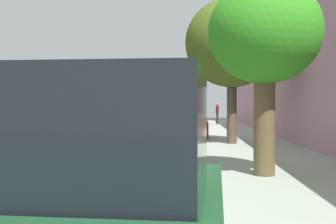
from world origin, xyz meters
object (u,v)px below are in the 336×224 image
Objects in this scene: parked_sedan_black_mid at (172,126)px; pedestrian_on_phone at (217,112)px; parked_suv_red_far at (180,115)px; street_tree_mid_block at (232,43)px; cyclist_with_backpack at (191,117)px; street_tree_near_cyclist at (265,35)px; parked_sedan_white_second at (163,137)px; bicycle_at_curb at (188,127)px; fire_hydrant at (206,130)px.

parked_sedan_black_mid is 2.67× the size of pedestrian_on_phone.
parked_suv_red_far is 12.52m from street_tree_mid_block.
parked_suv_red_far is 4.58m from cyclist_with_backpack.
street_tree_near_cyclist is (2.39, -19.34, 2.26)m from parked_suv_red_far.
street_tree_near_cyclist is 2.58× the size of pedestrian_on_phone.
pedestrian_on_phone is (0.43, 16.08, -3.07)m from street_tree_mid_block.
bicycle_at_curb is (0.65, 11.91, -0.38)m from parked_sedan_white_second.
street_tree_near_cyclist is 5.17× the size of fire_hydrant.
bicycle_at_curb is 8.62m from pedestrian_on_phone.
cyclist_with_backpack is (0.22, -0.44, 0.64)m from bicycle_at_curb.
street_tree_mid_block is at bearing 90.00° from street_tree_near_cyclist.
cyclist_with_backpack is (0.87, 5.19, 0.26)m from parked_sedan_black_mid.
street_tree_mid_block reaches higher than bicycle_at_curb.
street_tree_mid_block reaches higher than parked_suv_red_far.
street_tree_near_cyclist reaches higher than bicycle_at_curb.
parked_suv_red_far is at bearing 98.37° from fire_hydrant.
street_tree_near_cyclist is 9.97m from fire_hydrant.
parked_sedan_black_mid is at bearing 138.82° from street_tree_mid_block.
cyclist_with_backpack reaches higher than parked_sedan_black_mid.
bicycle_at_curb is at bearing 98.89° from fire_hydrant.
bicycle_at_curb is 0.96× the size of pedestrian_on_phone.
street_tree_mid_block reaches higher than cyclist_with_backpack.
pedestrian_on_phone reaches higher than cyclist_with_backpack.
pedestrian_on_phone is at bearing 56.19° from parked_suv_red_far.
parked_sedan_black_mid is 5.37× the size of fire_hydrant.
parked_sedan_white_second is at bearing -90.01° from parked_sedan_black_mid.
pedestrian_on_phone reaches higher than bicycle_at_curb.
parked_sedan_black_mid is at bearing -90.59° from parked_suv_red_far.
street_tree_mid_block is at bearing -65.57° from fire_hydrant.
fire_hydrant is at bearing -81.11° from bicycle_at_curb.
parked_suv_red_far is (0.10, 9.70, 0.27)m from parked_sedan_black_mid.
street_tree_near_cyclist reaches higher than parked_sedan_white_second.
parked_suv_red_far is 5.65× the size of fire_hydrant.
cyclist_with_backpack is 8.96m from pedestrian_on_phone.
parked_suv_red_far is 4.16m from bicycle_at_curb.
street_tree_mid_block is 3.47× the size of pedestrian_on_phone.
parked_sedan_black_mid is at bearing -101.85° from pedestrian_on_phone.
parked_suv_red_far reaches higher than bicycle_at_curb.
cyclist_with_backpack is 0.99× the size of pedestrian_on_phone.
parked_suv_red_far is 2.92× the size of bicycle_at_curb.
cyclist_with_backpack is (0.77, -4.51, -0.01)m from parked_suv_red_far.
cyclist_with_backpack is 5.34m from fire_hydrant.
cyclist_with_backpack is (0.87, 11.48, 0.26)m from parked_sedan_white_second.
street_tree_near_cyclist is (1.84, -15.26, 2.92)m from bicycle_at_curb.
parked_sedan_white_second is at bearing -121.17° from street_tree_mid_block.
street_tree_near_cyclist is (2.49, -3.35, 2.54)m from parked_sedan_white_second.
cyclist_with_backpack is at bearing 80.50° from parked_sedan_black_mid.
parked_sedan_black_mid is 2.70× the size of cyclist_with_backpack.
bicycle_at_curb is 0.37× the size of street_tree_near_cyclist.
pedestrian_on_phone is at bearing 88.47° from street_tree_mid_block.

